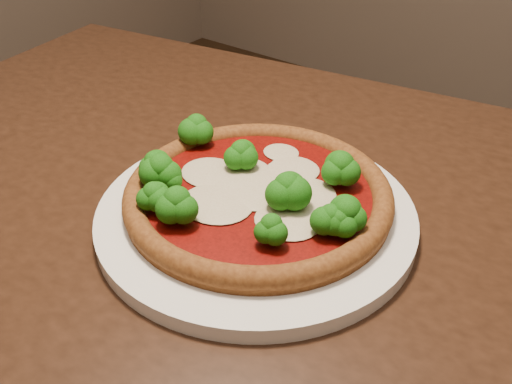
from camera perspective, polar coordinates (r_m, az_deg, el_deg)
The scene contains 3 objects.
dining_table at distance 0.74m, azimuth -4.35°, elevation -7.17°, with size 1.26×1.03×0.75m.
plate at distance 0.64m, azimuth 0.00°, elevation -2.27°, with size 0.36×0.36×0.02m, color white.
pizza at distance 0.64m, azimuth -0.11°, elevation 0.08°, with size 0.30×0.30×0.06m.
Camera 1 is at (0.19, -0.37, 1.15)m, focal length 40.00 mm.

